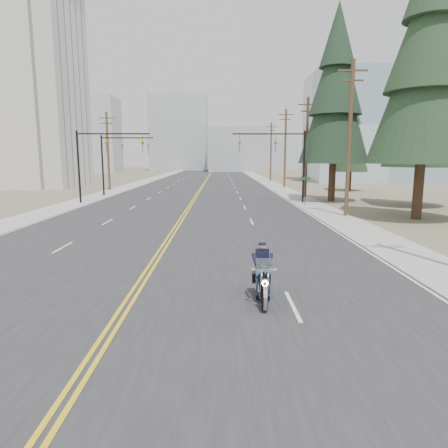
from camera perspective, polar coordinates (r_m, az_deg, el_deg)
ground_plane at (r=9.05m, az=-20.01°, el=-20.37°), size 400.00×400.00×0.00m
road at (r=77.55m, az=-2.61°, el=6.17°), size 20.00×200.00×0.01m
sidewalk_left at (r=78.81m, az=-11.05°, el=6.06°), size 3.00×200.00×0.01m
sidewalk_right at (r=77.98m, az=5.91°, el=6.15°), size 3.00×200.00×0.01m
traffic_mast_left at (r=41.11m, az=-17.46°, el=9.74°), size 7.10×0.26×7.00m
traffic_mast_right at (r=39.85m, az=8.49°, el=10.09°), size 7.10×0.26×7.00m
traffic_mast_far at (r=48.91m, az=-15.10°, el=9.66°), size 6.10×0.26×7.00m
street_sign at (r=38.30m, az=11.55°, el=5.34°), size 0.90×0.06×2.62m
utility_pole_b at (r=31.91m, az=17.51°, el=11.83°), size 2.20×0.30×11.50m
utility_pole_c at (r=46.41m, az=11.73°, el=10.87°), size 2.20×0.30×11.00m
utility_pole_d at (r=61.16m, az=8.74°, el=10.80°), size 2.20×0.30×11.50m
utility_pole_e at (r=77.98m, az=6.73°, el=10.34°), size 2.20×0.30×11.00m
utility_pole_left at (r=57.46m, az=-16.24°, el=10.13°), size 2.20×0.30×10.50m
apartment_block at (r=70.38m, az=-27.80°, el=17.04°), size 18.00×14.00×30.00m
glass_building at (r=82.87m, az=20.63°, el=12.72°), size 24.00×16.00×20.00m
haze_bldg_a at (r=128.26m, az=-18.06°, el=11.93°), size 14.00×12.00×22.00m
haze_bldg_b at (r=132.50m, az=1.76°, el=10.55°), size 18.00×14.00×14.00m
haze_bldg_c at (r=123.20m, az=17.39°, el=11.15°), size 16.00×12.00×18.00m
haze_bldg_d at (r=148.36m, az=-6.40°, el=12.70°), size 20.00×15.00×26.00m
haze_bldg_e at (r=158.93m, az=7.63°, el=9.93°), size 14.00×14.00×12.00m
haze_bldg_f at (r=147.22m, az=-21.90°, el=10.17°), size 12.00×12.00×16.00m
motorcyclist at (r=12.49m, az=5.56°, el=-6.91°), size 1.08×2.36×1.81m
conifer_near at (r=32.77m, az=27.25°, el=20.93°), size 7.57×7.57×20.03m
conifer_mid at (r=41.14m, az=26.92°, el=16.72°), size 6.75×6.75×17.99m
conifer_tall at (r=43.12m, az=15.70°, el=18.06°), size 6.97×6.97×19.37m
conifer_far at (r=56.82m, az=17.69°, el=12.03°), size 4.83×4.83×12.93m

